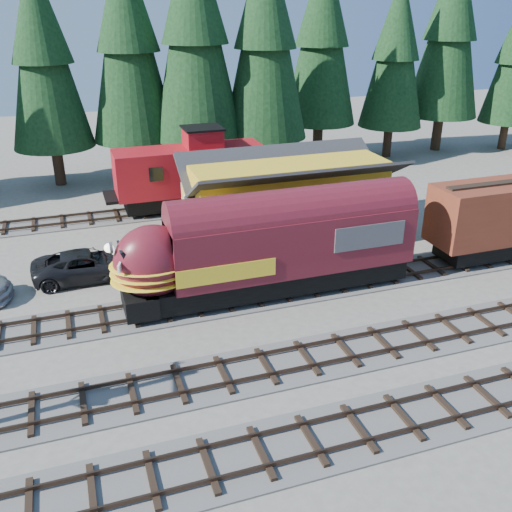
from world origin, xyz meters
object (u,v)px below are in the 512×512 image
object	(u,v)px
locomotive	(262,252)
caboose	(190,173)
pickup_truck_a	(87,265)
depot	(290,194)

from	to	relation	value
locomotive	caboose	distance (m)	14.01
locomotive	pickup_truck_a	bearing A→B (deg)	149.30
depot	pickup_truck_a	size ratio (longest dim) A/B	2.25
depot	locomotive	size ratio (longest dim) A/B	0.84
depot	pickup_truck_a	bearing A→B (deg)	-172.40
locomotive	depot	bearing A→B (deg)	57.87
locomotive	caboose	size ratio (longest dim) A/B	1.48
caboose	pickup_truck_a	bearing A→B (deg)	-130.52
locomotive	pickup_truck_a	distance (m)	9.66
caboose	depot	bearing A→B (deg)	-59.25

